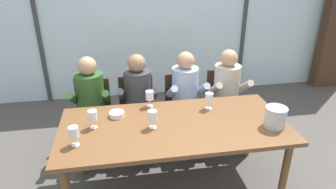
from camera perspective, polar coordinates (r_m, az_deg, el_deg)
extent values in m
plane|color=#4C4742|center=(4.10, -1.55, -7.78)|extent=(14.00, 14.00, 0.00)
cube|color=silver|center=(4.94, -4.18, 14.20)|extent=(7.35, 0.03, 2.60)
cube|color=#38383D|center=(5.04, -23.66, 12.46)|extent=(0.06, 0.06, 2.60)
cube|color=#38383D|center=(5.34, 14.36, 14.33)|extent=(0.06, 0.06, 2.60)
cube|color=#568942|center=(8.04, -6.36, 14.11)|extent=(13.35, 2.40, 1.46)
cube|color=brown|center=(2.87, 1.19, -5.99)|extent=(2.15, 1.00, 0.04)
cylinder|color=brown|center=(3.10, 21.20, -13.85)|extent=(0.07, 0.07, 0.72)
cylinder|color=brown|center=(3.41, -16.73, -9.22)|extent=(0.07, 0.07, 0.72)
cylinder|color=brown|center=(3.67, 15.12, -6.38)|extent=(0.07, 0.07, 0.72)
cube|color=#332319|center=(3.70, -14.34, -4.41)|extent=(0.50, 0.50, 0.03)
cube|color=#332319|center=(3.78, -14.09, 0.02)|extent=(0.42, 0.10, 0.42)
cylinder|color=#332319|center=(3.71, -17.46, -8.93)|extent=(0.04, 0.04, 0.44)
cylinder|color=#332319|center=(3.62, -11.60, -9.08)|extent=(0.04, 0.04, 0.44)
cylinder|color=#332319|center=(4.02, -16.10, -5.94)|extent=(0.04, 0.04, 0.44)
cylinder|color=#332319|center=(3.94, -10.72, -6.00)|extent=(0.04, 0.04, 0.44)
cube|color=#332319|center=(3.68, -5.76, -3.91)|extent=(0.44, 0.44, 0.03)
cube|color=#332319|center=(3.76, -6.14, 0.52)|extent=(0.42, 0.04, 0.42)
cylinder|color=#332319|center=(3.63, -8.39, -8.74)|extent=(0.04, 0.04, 0.44)
cylinder|color=#332319|center=(3.65, -2.37, -8.27)|extent=(0.04, 0.04, 0.44)
cylinder|color=#332319|center=(3.95, -8.59, -5.72)|extent=(0.04, 0.04, 0.44)
cylinder|color=#332319|center=(3.97, -3.09, -5.31)|extent=(0.04, 0.04, 0.44)
cube|color=#332319|center=(3.76, 3.43, -3.10)|extent=(0.50, 0.50, 0.03)
cube|color=#332319|center=(3.83, 2.45, 1.17)|extent=(0.42, 0.09, 0.42)
cylinder|color=#332319|center=(3.67, 1.60, -8.03)|extent=(0.04, 0.04, 0.44)
cylinder|color=#332319|center=(3.79, 7.07, -7.03)|extent=(0.04, 0.04, 0.44)
cylinder|color=#332319|center=(3.98, -0.20, -5.20)|extent=(0.04, 0.04, 0.44)
cylinder|color=#332319|center=(4.09, 4.90, -4.37)|extent=(0.04, 0.04, 0.44)
cube|color=#332319|center=(3.93, 10.82, -2.26)|extent=(0.46, 0.46, 0.03)
cube|color=#332319|center=(4.01, 10.25, 1.86)|extent=(0.42, 0.06, 0.42)
cylinder|color=#332319|center=(3.83, 8.63, -6.79)|extent=(0.04, 0.04, 0.44)
cylinder|color=#332319|center=(3.94, 14.00, -6.32)|extent=(0.04, 0.04, 0.44)
cylinder|color=#332319|center=(4.15, 7.30, -4.07)|extent=(0.04, 0.04, 0.44)
cylinder|color=#332319|center=(4.25, 12.29, -3.71)|extent=(0.04, 0.04, 0.44)
cylinder|color=#2D5123|center=(3.60, -14.47, -0.06)|extent=(0.33, 0.33, 0.52)
sphere|color=tan|center=(3.47, -15.09, 5.26)|extent=(0.21, 0.21, 0.21)
cube|color=#47423D|center=(3.55, -15.74, -5.30)|extent=(0.14, 0.40, 0.13)
cube|color=#47423D|center=(3.53, -12.84, -5.15)|extent=(0.14, 0.40, 0.13)
cylinder|color=#47423D|center=(3.52, -15.60, -10.46)|extent=(0.10, 0.10, 0.46)
cylinder|color=#47423D|center=(3.50, -12.63, -10.34)|extent=(0.10, 0.10, 0.46)
cylinder|color=#2D5123|center=(3.51, -17.75, -0.68)|extent=(0.09, 0.33, 0.26)
cylinder|color=#2D5123|center=(3.46, -11.56, -0.30)|extent=(0.09, 0.33, 0.26)
cylinder|color=#38383D|center=(3.59, -5.72, 0.57)|extent=(0.34, 0.34, 0.52)
sphere|color=#936B4C|center=(3.46, -5.97, 5.92)|extent=(0.21, 0.21, 0.21)
cube|color=#47423D|center=(3.53, -7.00, -4.67)|extent=(0.16, 0.41, 0.13)
cube|color=#47423D|center=(3.53, -4.07, -4.56)|extent=(0.16, 0.41, 0.13)
cylinder|color=#47423D|center=(3.49, -6.85, -9.86)|extent=(0.10, 0.10, 0.46)
cylinder|color=#47423D|center=(3.49, -3.86, -9.75)|extent=(0.10, 0.10, 0.46)
cylinder|color=#38383D|center=(3.48, -8.87, 0.02)|extent=(0.10, 0.33, 0.26)
cylinder|color=#38383D|center=(3.47, -2.60, 0.27)|extent=(0.10, 0.33, 0.26)
cylinder|color=#9EB2D1|center=(3.67, 3.22, 1.19)|extent=(0.33, 0.33, 0.52)
sphere|color=tan|center=(3.54, 3.35, 6.45)|extent=(0.21, 0.21, 0.21)
cube|color=#47423D|center=(3.59, 2.55, -4.00)|extent=(0.15, 0.40, 0.13)
cube|color=#47423D|center=(3.63, 5.31, -3.70)|extent=(0.15, 0.40, 0.13)
cylinder|color=#47423D|center=(3.55, 3.27, -9.06)|extent=(0.10, 0.10, 0.46)
cylinder|color=#47423D|center=(3.60, 6.08, -8.69)|extent=(0.10, 0.10, 0.46)
cylinder|color=#9EB2D1|center=(3.51, 0.73, 0.55)|extent=(0.09, 0.33, 0.26)
cylinder|color=#9EB2D1|center=(3.60, 6.64, 1.06)|extent=(0.09, 0.33, 0.26)
cylinder|color=#B7AD9E|center=(3.81, 11.05, 1.71)|extent=(0.32, 0.32, 0.52)
sphere|color=tan|center=(3.69, 11.49, 6.78)|extent=(0.21, 0.21, 0.21)
cube|color=#47423D|center=(3.73, 10.49, -3.25)|extent=(0.13, 0.40, 0.13)
cube|color=#47423D|center=(3.79, 13.05, -2.99)|extent=(0.13, 0.40, 0.13)
cylinder|color=#47423D|center=(3.69, 11.25, -8.12)|extent=(0.10, 0.10, 0.46)
cylinder|color=#47423D|center=(3.76, 13.84, -7.77)|extent=(0.10, 0.10, 0.46)
cylinder|color=#B7AD9E|center=(3.64, 8.93, 1.16)|extent=(0.08, 0.33, 0.26)
cylinder|color=#B7AD9E|center=(3.77, 14.41, 1.55)|extent=(0.08, 0.33, 0.26)
cylinder|color=#B7B7BC|center=(2.95, 19.69, -4.06)|extent=(0.20, 0.20, 0.19)
torus|color=silver|center=(2.91, 19.95, -2.43)|extent=(0.20, 0.20, 0.01)
cylinder|color=silver|center=(3.02, -9.69, -3.71)|extent=(0.15, 0.15, 0.05)
cylinder|color=silver|center=(2.81, -2.91, -6.22)|extent=(0.07, 0.07, 0.00)
cylinder|color=silver|center=(2.79, -2.92, -5.53)|extent=(0.01, 0.01, 0.07)
cylinder|color=silver|center=(2.75, -2.96, -4.00)|extent=(0.08, 0.08, 0.09)
cylinder|color=silver|center=(2.68, -17.12, -9.09)|extent=(0.07, 0.07, 0.00)
cylinder|color=silver|center=(2.66, -17.23, -8.38)|extent=(0.01, 0.01, 0.07)
cylinder|color=silver|center=(2.62, -17.46, -6.82)|extent=(0.08, 0.08, 0.09)
cylinder|color=#E0D184|center=(2.63, -17.39, -7.31)|extent=(0.07, 0.07, 0.04)
cylinder|color=silver|center=(3.17, 7.67, -2.60)|extent=(0.07, 0.07, 0.00)
cylinder|color=silver|center=(3.15, 7.71, -1.96)|extent=(0.01, 0.01, 0.07)
cylinder|color=silver|center=(3.11, 7.80, -0.57)|extent=(0.08, 0.08, 0.09)
cylinder|color=maroon|center=(3.12, 7.77, -1.01)|extent=(0.07, 0.07, 0.04)
cylinder|color=silver|center=(3.19, -3.45, -2.19)|extent=(0.07, 0.07, 0.00)
cylinder|color=silver|center=(3.17, -3.47, -1.56)|extent=(0.01, 0.01, 0.07)
cylinder|color=silver|center=(3.14, -3.51, -0.17)|extent=(0.08, 0.08, 0.09)
cylinder|color=silver|center=(2.89, -13.86, -6.04)|extent=(0.07, 0.07, 0.00)
cylinder|color=silver|center=(2.87, -13.94, -5.36)|extent=(0.01, 0.01, 0.07)
cylinder|color=silver|center=(2.83, -14.11, -3.88)|extent=(0.08, 0.08, 0.09)
cylinder|color=maroon|center=(2.84, -14.06, -4.35)|extent=(0.07, 0.07, 0.04)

